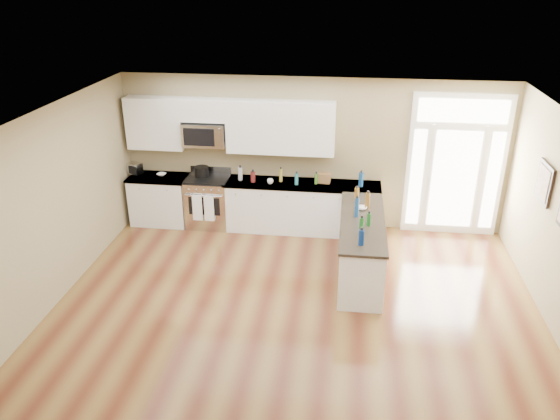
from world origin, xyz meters
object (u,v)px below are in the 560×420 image
peninsula_cabinet (361,249)px  kitchen_range (209,201)px  stockpot (202,171)px  toaster_oven (135,168)px

peninsula_cabinet → kitchen_range: bearing=153.0°
stockpot → toaster_oven: same height
peninsula_cabinet → kitchen_range: size_ratio=2.15×
kitchen_range → stockpot: bearing=145.2°
kitchen_range → stockpot: 0.59m
kitchen_range → toaster_oven: 1.54m
peninsula_cabinet → stockpot: bearing=152.7°
kitchen_range → toaster_oven: size_ratio=4.33×
stockpot → toaster_oven: 1.30m
peninsula_cabinet → toaster_oven: toaster_oven is taller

